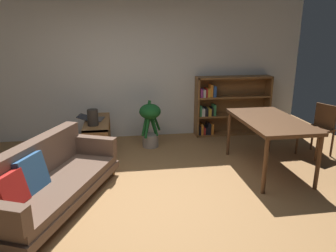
{
  "coord_description": "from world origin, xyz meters",
  "views": [
    {
      "loc": [
        -0.24,
        -3.51,
        2.02
      ],
      "look_at": [
        0.38,
        0.51,
        0.82
      ],
      "focal_mm": 33.98,
      "sensor_mm": 36.0,
      "label": 1
    }
  ],
  "objects": [
    {
      "name": "back_wall_panel",
      "position": [
        0.0,
        2.7,
        1.35
      ],
      "size": [
        6.8,
        0.1,
        2.7
      ],
      "primitive_type": "cube",
      "color": "silver",
      "rests_on": "ground_plane"
    },
    {
      "name": "bookshelf",
      "position": [
        1.91,
        2.53,
        0.58
      ],
      "size": [
        1.52,
        0.3,
        1.18
      ],
      "color": "brown",
      "rests_on": "ground_plane"
    },
    {
      "name": "media_console",
      "position": [
        -0.64,
        1.85,
        0.28
      ],
      "size": [
        0.4,
        1.11,
        0.57
      ],
      "color": "brown",
      "rests_on": "ground_plane"
    },
    {
      "name": "open_laptop",
      "position": [
        -0.73,
        1.92,
        0.59
      ],
      "size": [
        0.47,
        0.37,
        0.08
      ],
      "color": "#333338",
      "rests_on": "media_console"
    },
    {
      "name": "potted_floor_plant",
      "position": [
        0.28,
        1.98,
        0.48
      ],
      "size": [
        0.41,
        0.51,
        0.87
      ],
      "color": "#9E9389",
      "rests_on": "ground_plane"
    },
    {
      "name": "fabric_couch",
      "position": [
        -1.15,
        0.1,
        0.34
      ],
      "size": [
        1.52,
        2.2,
        0.77
      ],
      "color": "olive",
      "rests_on": "ground_plane"
    },
    {
      "name": "dining_chair_near",
      "position": [
        3.05,
        1.15,
        0.49
      ],
      "size": [
        0.57,
        0.55,
        0.86
      ],
      "color": "#56351E",
      "rests_on": "ground_plane"
    },
    {
      "name": "dining_table",
      "position": [
        1.92,
        0.69,
        0.72
      ],
      "size": [
        0.84,
        1.49,
        0.8
      ],
      "color": "#56351E",
      "rests_on": "ground_plane"
    },
    {
      "name": "desk_speaker",
      "position": [
        -0.68,
        1.56,
        0.7
      ],
      "size": [
        0.17,
        0.17,
        0.26
      ],
      "color": "#2D2823",
      "rests_on": "media_console"
    },
    {
      "name": "ground_plane",
      "position": [
        0.0,
        0.0,
        0.0
      ],
      "size": [
        8.16,
        8.16,
        0.0
      ],
      "primitive_type": "plane",
      "color": "#9E7042"
    }
  ]
}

